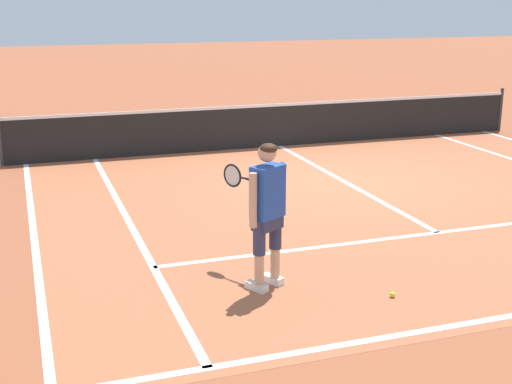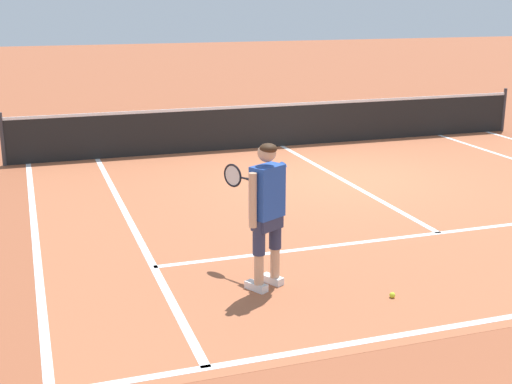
% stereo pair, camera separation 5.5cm
% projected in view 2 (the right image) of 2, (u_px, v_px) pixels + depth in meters
% --- Properties ---
extents(ground_plane, '(80.00, 80.00, 0.00)m').
position_uv_depth(ground_plane, '(339.00, 178.00, 13.07)').
color(ground_plane, '#9E5133').
extents(court_inner_surface, '(10.98, 9.40, 0.00)m').
position_uv_depth(court_inner_surface, '(376.00, 198.00, 11.75)').
color(court_inner_surface, '#B2603D').
rests_on(court_inner_surface, ground).
extents(line_service, '(8.23, 0.10, 0.01)m').
position_uv_depth(line_service, '(439.00, 233.00, 10.01)').
color(line_service, white).
rests_on(line_service, ground).
extents(line_centre_service, '(0.10, 6.40, 0.01)m').
position_uv_depth(line_centre_service, '(343.00, 180.00, 12.94)').
color(line_centre_service, white).
rests_on(line_centre_service, ground).
extents(line_singles_left, '(0.10, 9.00, 0.01)m').
position_uv_depth(line_singles_left, '(130.00, 222.00, 10.49)').
color(line_singles_left, white).
rests_on(line_singles_left, ground).
extents(line_doubles_left, '(0.10, 9.00, 0.01)m').
position_uv_depth(line_doubles_left, '(35.00, 232.00, 10.07)').
color(line_doubles_left, white).
rests_on(line_doubles_left, ground).
extents(tennis_net, '(11.96, 0.08, 1.07)m').
position_uv_depth(tennis_net, '(282.00, 124.00, 15.73)').
color(tennis_net, '#333338').
rests_on(tennis_net, ground).
extents(tennis_player, '(0.55, 1.23, 1.71)m').
position_uv_depth(tennis_player, '(266.00, 206.00, 7.90)').
color(tennis_player, white).
rests_on(tennis_player, ground).
extents(tennis_ball_near_feet, '(0.07, 0.07, 0.07)m').
position_uv_depth(tennis_ball_near_feet, '(392.00, 295.00, 7.86)').
color(tennis_ball_near_feet, '#CCE02D').
rests_on(tennis_ball_near_feet, ground).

